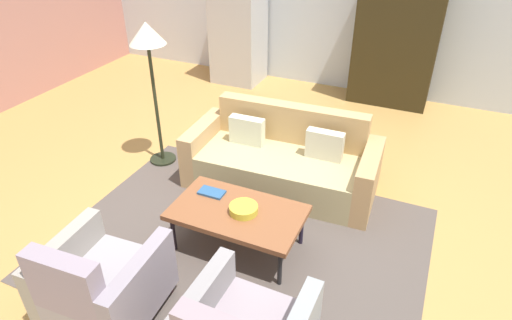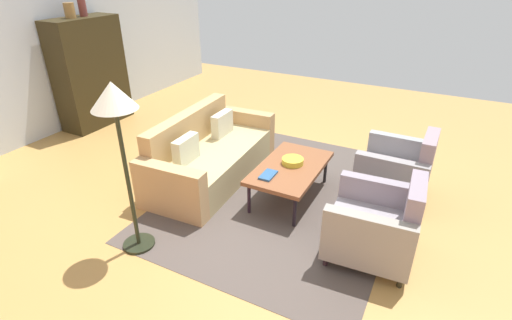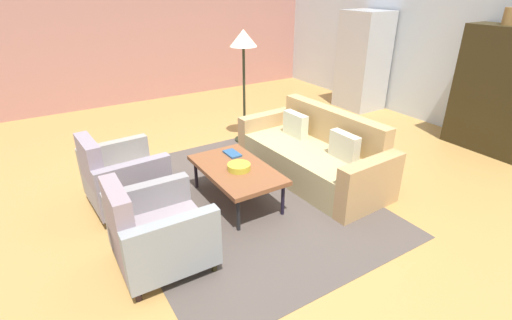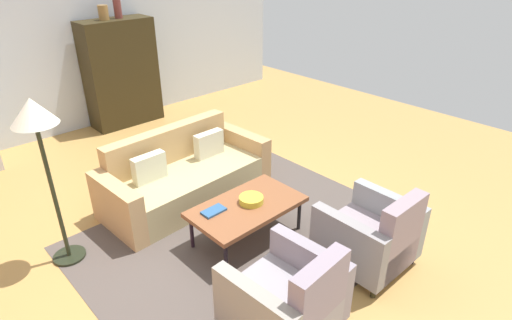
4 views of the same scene
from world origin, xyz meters
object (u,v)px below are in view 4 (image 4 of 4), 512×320
object	(u,v)px
armchair_left	(290,301)
couch	(183,176)
fruit_bowl	(251,200)
cabinet	(121,73)
vase_tall	(103,13)
floor_lamp	(37,128)
vase_round	(118,9)
coffee_table	(247,208)
book_stack	(214,211)
armchair_right	(373,237)

from	to	relation	value
armchair_left	couch	bearing A→B (deg)	72.58
fruit_bowl	cabinet	distance (m)	4.07
vase_tall	floor_lamp	bearing A→B (deg)	-125.28
armchair_left	vase_round	xyz separation A→B (m)	(1.40, 5.16, 1.60)
coffee_table	vase_round	distance (m)	4.36
coffee_table	fruit_bowl	bearing A→B (deg)	0.00
vase_round	floor_lamp	world-z (taller)	vase_round
floor_lamp	cabinet	bearing A→B (deg)	52.89
armchair_left	fruit_bowl	distance (m)	1.35
couch	vase_round	world-z (taller)	vase_round
vase_tall	floor_lamp	distance (m)	3.67
couch	vase_tall	distance (m)	3.29
coffee_table	armchair_left	size ratio (longest dim) A/B	1.36
coffee_table	floor_lamp	xyz separation A→B (m)	(-1.55, 1.02, 1.05)
couch	vase_round	bearing A→B (deg)	-108.67
coffee_table	armchair_left	world-z (taller)	armchair_left
coffee_table	cabinet	bearing A→B (deg)	80.07
vase_round	vase_tall	bearing A→B (deg)	180.00
cabinet	vase_tall	world-z (taller)	vase_tall
fruit_bowl	vase_tall	size ratio (longest dim) A/B	1.15
armchair_left	fruit_bowl	size ratio (longest dim) A/B	3.38
fruit_bowl	floor_lamp	bearing A→B (deg)	147.80
armchair_left	floor_lamp	distance (m)	2.63
fruit_bowl	book_stack	bearing A→B (deg)	161.63
armchair_left	fruit_bowl	bearing A→B (deg)	57.25
fruit_bowl	book_stack	distance (m)	0.42
armchair_left	floor_lamp	xyz separation A→B (m)	(-0.96, 2.18, 1.10)
vase_round	coffee_table	bearing A→B (deg)	-101.33
cabinet	fruit_bowl	bearing A→B (deg)	-99.06
vase_round	cabinet	bearing A→B (deg)	177.29
book_stack	floor_lamp	xyz separation A→B (m)	(-1.22, 0.88, 1.00)
coffee_table	fruit_bowl	xyz separation A→B (m)	(0.06, 0.00, 0.07)
armchair_right	book_stack	xyz separation A→B (m)	(-0.94, 1.30, 0.10)
book_stack	vase_tall	size ratio (longest dim) A/B	1.10
fruit_bowl	floor_lamp	xyz separation A→B (m)	(-1.62, 1.02, 0.98)
couch	coffee_table	bearing A→B (deg)	87.51
armchair_right	vase_round	world-z (taller)	vase_round
couch	vase_tall	world-z (taller)	vase_tall
couch	floor_lamp	bearing A→B (deg)	3.52
armchair_left	floor_lamp	size ratio (longest dim) A/B	0.51
coffee_table	couch	bearing A→B (deg)	90.20
armchair_right	cabinet	distance (m)	5.19
armchair_left	armchair_right	bearing A→B (deg)	-3.29
armchair_right	coffee_table	bearing A→B (deg)	118.14
coffee_table	book_stack	world-z (taller)	book_stack
fruit_bowl	coffee_table	bearing A→B (deg)	180.00
armchair_left	book_stack	distance (m)	1.33
cabinet	floor_lamp	xyz separation A→B (m)	(-2.25, -2.98, 0.54)
armchair_right	floor_lamp	world-z (taller)	floor_lamp
vase_tall	book_stack	bearing A→B (deg)	-102.97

